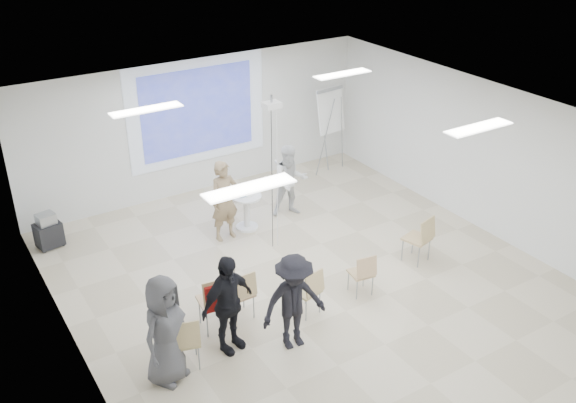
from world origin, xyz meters
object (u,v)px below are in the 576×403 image
pedestal_table (246,210)px  chair_center (309,289)px  flipchart_easel (331,111)px  audience_mid (294,296)px  chair_far_left (185,339)px  laptop (239,291)px  chair_right_far (421,236)px  chair_right_inner (363,271)px  audience_left (227,298)px  player_right (290,177)px  player_left (224,196)px  chair_left_inner (241,291)px  chair_left_mid (216,299)px  audience_outer (164,324)px  av_cart (48,232)px

pedestal_table → chair_center: (-0.53, -3.06, 0.08)m
flipchart_easel → audience_mid: bearing=-137.0°
chair_far_left → laptop: 1.42m
chair_right_far → flipchart_easel: flipchart_easel is taller
chair_right_inner → audience_left: bearing=-171.0°
chair_center → audience_left: bearing=169.9°
laptop → audience_mid: bearing=106.9°
pedestal_table → player_right: player_right is taller
player_left → chair_center: player_left is taller
chair_right_far → chair_left_inner: bearing=161.1°
player_right → chair_left_mid: size_ratio=1.70×
chair_left_mid → audience_outer: bearing=-143.1°
chair_left_inner → chair_right_inner: bearing=-15.1°
chair_far_left → player_right: bearing=56.5°
chair_far_left → chair_left_mid: 0.94m
chair_left_mid → chair_right_far: 4.07m
chair_left_mid → chair_left_inner: 0.49m
chair_right_far → audience_left: (-4.10, -0.31, 0.37)m
chair_right_far → audience_mid: size_ratio=0.52×
pedestal_table → audience_mid: audience_mid is taller
chair_left_mid → player_left: bearing=67.3°
chair_left_inner → laptop: bearing=89.8°
chair_left_inner → audience_outer: (-1.53, -0.66, 0.42)m
flipchart_easel → av_cart: size_ratio=2.93×
flipchart_easel → chair_right_far: bearing=-109.8°
pedestal_table → chair_left_inner: 2.99m
chair_right_far → laptop: size_ratio=2.89×
chair_left_mid → audience_mid: bearing=-41.1°
chair_right_inner → audience_left: audience_left is taller
chair_far_left → chair_left_mid: size_ratio=0.88×
player_right → audience_left: (-3.09, -3.18, 0.07)m
av_cart → chair_left_inner: bearing=-73.5°
chair_left_inner → audience_outer: audience_outer is taller
chair_left_mid → audience_mid: 1.29m
player_right → laptop: (-2.58, -2.54, -0.38)m
laptop → audience_mid: 1.22m
chair_left_mid → chair_right_inner: (2.52, -0.45, -0.12)m
chair_far_left → av_cart: chair_far_left is taller
player_right → chair_right_inner: size_ratio=2.14×
chair_right_inner → audience_left: (-2.56, -0.03, 0.45)m
pedestal_table → flipchart_easel: 3.54m
chair_far_left → chair_right_inner: chair_far_left is taller
chair_left_inner → chair_far_left: bearing=-154.9°
player_right → audience_left: 4.43m
player_right → chair_far_left: 5.02m
pedestal_table → player_right: 1.16m
player_left → audience_left: audience_left is taller
av_cart → chair_right_far: bearing=-47.6°
pedestal_table → chair_right_inner: size_ratio=0.96×
player_right → audience_mid: (-2.22, -3.63, 0.04)m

